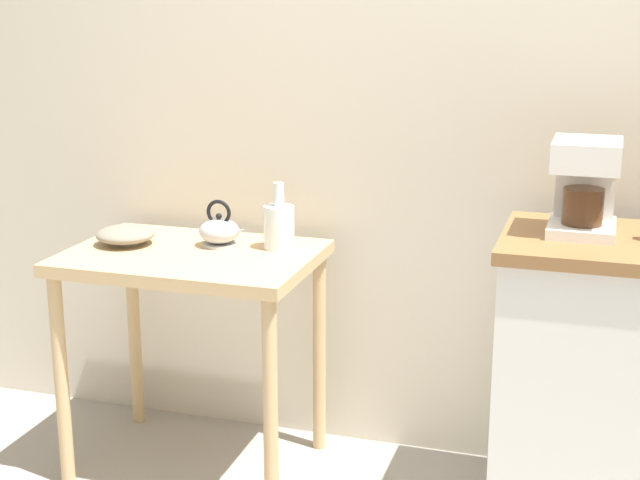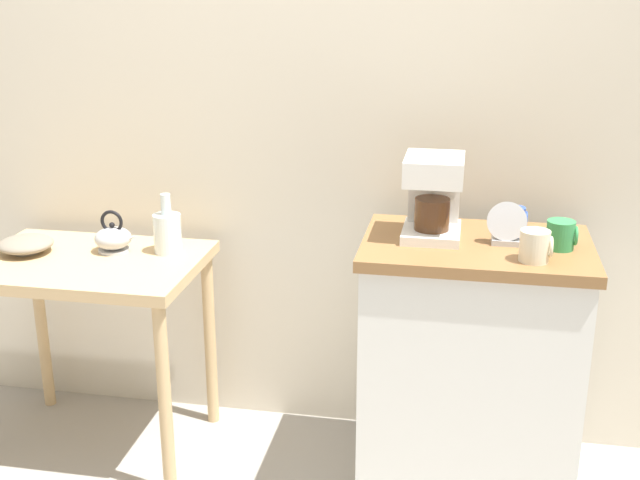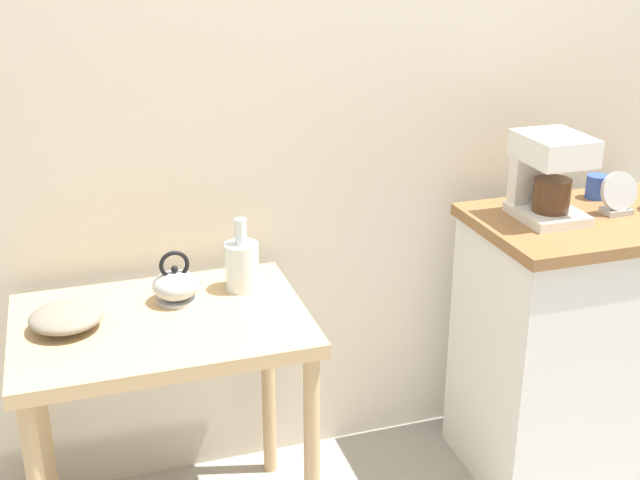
{
  "view_description": "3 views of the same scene",
  "coord_description": "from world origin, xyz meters",
  "px_view_note": "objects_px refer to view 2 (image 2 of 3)",
  "views": [
    {
      "loc": [
        0.5,
        -2.62,
        1.53
      ],
      "look_at": [
        -0.29,
        -0.09,
        0.83
      ],
      "focal_mm": 52.96,
      "sensor_mm": 36.0,
      "label": 1
    },
    {
      "loc": [
        0.54,
        -2.46,
        1.69
      ],
      "look_at": [
        0.09,
        -0.04,
        0.86
      ],
      "focal_mm": 45.51,
      "sensor_mm": 36.0,
      "label": 2
    },
    {
      "loc": [
        -0.93,
        -2.0,
        1.73
      ],
      "look_at": [
        -0.3,
        -0.06,
        0.92
      ],
      "focal_mm": 45.95,
      "sensor_mm": 36.0,
      "label": 3
    }
  ],
  "objects_px": {
    "coffee_maker": "(433,192)",
    "table_clock": "(507,226)",
    "mug_small_cream": "(535,246)",
    "mug_blue": "(515,219)",
    "bowl_stoneware": "(25,244)",
    "teakettle": "(114,238)",
    "mug_tall_green": "(561,235)",
    "glass_carafe_vase": "(167,232)"
  },
  "relations": [
    {
      "from": "bowl_stoneware",
      "to": "teakettle",
      "type": "distance_m",
      "value": 0.31
    },
    {
      "from": "bowl_stoneware",
      "to": "teakettle",
      "type": "height_order",
      "value": "teakettle"
    },
    {
      "from": "glass_carafe_vase",
      "to": "coffee_maker",
      "type": "distance_m",
      "value": 0.95
    },
    {
      "from": "bowl_stoneware",
      "to": "coffee_maker",
      "type": "bearing_deg",
      "value": 0.84
    },
    {
      "from": "mug_tall_green",
      "to": "mug_small_cream",
      "type": "bearing_deg",
      "value": -123.21
    },
    {
      "from": "bowl_stoneware",
      "to": "mug_tall_green",
      "type": "bearing_deg",
      "value": -1.25
    },
    {
      "from": "glass_carafe_vase",
      "to": "table_clock",
      "type": "distance_m",
      "value": 1.17
    },
    {
      "from": "bowl_stoneware",
      "to": "teakettle",
      "type": "bearing_deg",
      "value": 14.71
    },
    {
      "from": "table_clock",
      "to": "mug_tall_green",
      "type": "bearing_deg",
      "value": -5.74
    },
    {
      "from": "mug_small_cream",
      "to": "mug_tall_green",
      "type": "distance_m",
      "value": 0.15
    },
    {
      "from": "teakettle",
      "to": "table_clock",
      "type": "relative_size",
      "value": 1.2
    },
    {
      "from": "mug_small_cream",
      "to": "mug_tall_green",
      "type": "height_order",
      "value": "mug_small_cream"
    },
    {
      "from": "mug_blue",
      "to": "coffee_maker",
      "type": "bearing_deg",
      "value": -158.18
    },
    {
      "from": "mug_small_cream",
      "to": "mug_blue",
      "type": "bearing_deg",
      "value": 98.75
    },
    {
      "from": "glass_carafe_vase",
      "to": "mug_blue",
      "type": "bearing_deg",
      "value": 1.01
    },
    {
      "from": "bowl_stoneware",
      "to": "mug_tall_green",
      "type": "xyz_separation_m",
      "value": [
        1.8,
        -0.04,
        0.16
      ]
    },
    {
      "from": "coffee_maker",
      "to": "mug_tall_green",
      "type": "height_order",
      "value": "coffee_maker"
    },
    {
      "from": "mug_small_cream",
      "to": "mug_blue",
      "type": "distance_m",
      "value": 0.3
    },
    {
      "from": "bowl_stoneware",
      "to": "glass_carafe_vase",
      "type": "distance_m",
      "value": 0.5
    },
    {
      "from": "coffee_maker",
      "to": "mug_blue",
      "type": "bearing_deg",
      "value": 21.82
    },
    {
      "from": "bowl_stoneware",
      "to": "mug_blue",
      "type": "height_order",
      "value": "mug_blue"
    },
    {
      "from": "mug_small_cream",
      "to": "mug_blue",
      "type": "xyz_separation_m",
      "value": [
        -0.05,
        0.29,
        -0.01
      ]
    },
    {
      "from": "glass_carafe_vase",
      "to": "mug_tall_green",
      "type": "xyz_separation_m",
      "value": [
        1.31,
        -0.14,
        0.11
      ]
    },
    {
      "from": "bowl_stoneware",
      "to": "table_clock",
      "type": "relative_size",
      "value": 1.43
    },
    {
      "from": "coffee_maker",
      "to": "table_clock",
      "type": "relative_size",
      "value": 1.96
    },
    {
      "from": "coffee_maker",
      "to": "table_clock",
      "type": "xyz_separation_m",
      "value": [
        0.23,
        -0.04,
        -0.08
      ]
    },
    {
      "from": "bowl_stoneware",
      "to": "table_clock",
      "type": "bearing_deg",
      "value": -0.81
    },
    {
      "from": "teakettle",
      "to": "glass_carafe_vase",
      "type": "distance_m",
      "value": 0.2
    },
    {
      "from": "glass_carafe_vase",
      "to": "mug_small_cream",
      "type": "xyz_separation_m",
      "value": [
        1.23,
        -0.27,
        0.12
      ]
    },
    {
      "from": "teakettle",
      "to": "mug_tall_green",
      "type": "height_order",
      "value": "mug_tall_green"
    },
    {
      "from": "mug_blue",
      "to": "table_clock",
      "type": "height_order",
      "value": "table_clock"
    },
    {
      "from": "bowl_stoneware",
      "to": "table_clock",
      "type": "distance_m",
      "value": 1.65
    },
    {
      "from": "bowl_stoneware",
      "to": "mug_blue",
      "type": "xyz_separation_m",
      "value": [
        1.67,
        0.13,
        0.15
      ]
    },
    {
      "from": "glass_carafe_vase",
      "to": "mug_blue",
      "type": "distance_m",
      "value": 1.19
    },
    {
      "from": "coffee_maker",
      "to": "glass_carafe_vase",
      "type": "bearing_deg",
      "value": 174.81
    },
    {
      "from": "coffee_maker",
      "to": "mug_small_cream",
      "type": "xyz_separation_m",
      "value": [
        0.31,
        -0.19,
        -0.09
      ]
    },
    {
      "from": "bowl_stoneware",
      "to": "teakettle",
      "type": "relative_size",
      "value": 1.2
    },
    {
      "from": "teakettle",
      "to": "mug_blue",
      "type": "xyz_separation_m",
      "value": [
        1.38,
        0.05,
        0.14
      ]
    },
    {
      "from": "glass_carafe_vase",
      "to": "table_clock",
      "type": "height_order",
      "value": "table_clock"
    },
    {
      "from": "mug_tall_green",
      "to": "glass_carafe_vase",
      "type": "bearing_deg",
      "value": 173.75
    },
    {
      "from": "teakettle",
      "to": "mug_tall_green",
      "type": "bearing_deg",
      "value": -4.46
    },
    {
      "from": "teakettle",
      "to": "mug_tall_green",
      "type": "xyz_separation_m",
      "value": [
        1.51,
        -0.12,
        0.14
      ]
    }
  ]
}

